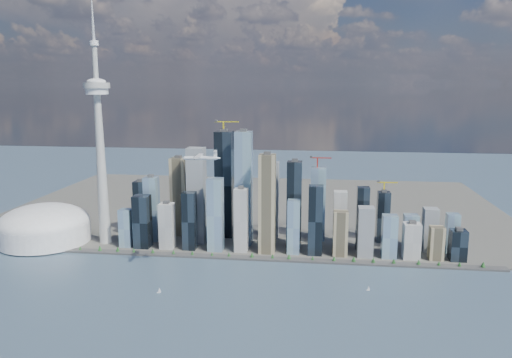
# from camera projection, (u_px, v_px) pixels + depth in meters

# --- Properties ---
(ground) EXTENTS (4000.00, 4000.00, 0.00)m
(ground) POSITION_uv_depth(u_px,v_px,m) (203.00, 311.00, 797.39)
(ground) COLOR #375261
(ground) RESTS_ON ground
(seawall) EXTENTS (1100.00, 22.00, 4.00)m
(seawall) POSITION_uv_depth(u_px,v_px,m) (231.00, 257.00, 1040.68)
(seawall) COLOR #383838
(seawall) RESTS_ON ground
(land) EXTENTS (1400.00, 900.00, 3.00)m
(land) POSITION_uv_depth(u_px,v_px,m) (257.00, 206.00, 1479.36)
(land) COLOR #4C4C47
(land) RESTS_ON ground
(shoreline_trees) EXTENTS (960.53, 7.20, 8.80)m
(shoreline_trees) POSITION_uv_depth(u_px,v_px,m) (231.00, 254.00, 1039.42)
(shoreline_trees) COLOR #3F2D1E
(shoreline_trees) RESTS_ON seawall
(skyscraper_cluster) EXTENTS (736.00, 142.00, 274.51)m
(skyscraper_cluster) POSITION_uv_depth(u_px,v_px,m) (264.00, 209.00, 1102.34)
(skyscraper_cluster) COLOR black
(skyscraper_cluster) RESTS_ON land
(needle_tower) EXTENTS (56.00, 56.00, 550.50)m
(needle_tower) POSITION_uv_depth(u_px,v_px,m) (100.00, 141.00, 1092.65)
(needle_tower) COLOR #A7A7A2
(needle_tower) RESTS_ON land
(dome_stadium) EXTENTS (200.00, 200.00, 86.00)m
(dome_stadium) POSITION_uv_depth(u_px,v_px,m) (44.00, 226.00, 1136.84)
(dome_stadium) COLOR silver
(dome_stadium) RESTS_ON land
(airplane) EXTENTS (68.15, 60.36, 16.61)m
(airplane) POSITION_uv_depth(u_px,v_px,m) (201.00, 158.00, 868.57)
(airplane) COLOR white
(airplane) RESTS_ON ground
(sailboat_west) EXTENTS (7.66, 3.40, 10.60)m
(sailboat_west) POSITION_uv_depth(u_px,v_px,m) (159.00, 291.00, 867.81)
(sailboat_west) COLOR white
(sailboat_west) RESTS_ON ground
(sailboat_east) EXTENTS (6.84, 2.14, 9.48)m
(sailboat_east) POSITION_uv_depth(u_px,v_px,m) (368.00, 289.00, 877.22)
(sailboat_east) COLOR white
(sailboat_east) RESTS_ON ground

